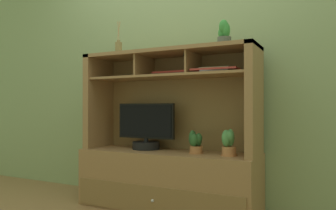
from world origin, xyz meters
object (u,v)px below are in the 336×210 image
object	(u,v)px
magazine_stack_left	(217,70)
potted_succulent	(225,34)
tv_monitor	(146,131)
potted_fern	(229,142)
diffuser_bottle	(119,48)
magazine_stack_centre	(173,74)
potted_orchid	(196,142)
media_console	(168,161)

from	to	relation	value
magazine_stack_left	potted_succulent	size ratio (longest dim) A/B	1.78
tv_monitor	potted_fern	xyz separation A→B (m)	(0.75, -0.06, -0.06)
magazine_stack_left	diffuser_bottle	distance (m)	0.94
potted_fern	magazine_stack_centre	size ratio (longest dim) A/B	0.59
potted_orchid	potted_succulent	world-z (taller)	potted_succulent
diffuser_bottle	potted_succulent	distance (m)	0.97
magazine_stack_left	magazine_stack_centre	bearing A→B (deg)	173.43
potted_orchid	magazine_stack_centre	xyz separation A→B (m)	(-0.22, 0.06, 0.55)
media_console	tv_monitor	distance (m)	0.33
magazine_stack_left	potted_orchid	bearing A→B (deg)	-176.58
tv_monitor	diffuser_bottle	bearing A→B (deg)	-171.01
potted_orchid	diffuser_bottle	xyz separation A→B (m)	(-0.74, 0.01, 0.80)
potted_orchid	magazine_stack_left	world-z (taller)	magazine_stack_left
potted_orchid	potted_fern	bearing A→B (deg)	-2.60
media_console	magazine_stack_left	world-z (taller)	media_console
potted_orchid	potted_fern	distance (m)	0.27
potted_fern	diffuser_bottle	world-z (taller)	diffuser_bottle
media_console	diffuser_bottle	world-z (taller)	diffuser_bottle
magazine_stack_left	magazine_stack_centre	size ratio (longest dim) A/B	1.06
diffuser_bottle	potted_succulent	size ratio (longest dim) A/B	1.47
magazine_stack_centre	potted_succulent	size ratio (longest dim) A/B	1.68
magazine_stack_left	potted_fern	bearing A→B (deg)	-12.54
media_console	diffuser_bottle	size ratio (longest dim) A/B	4.97
magazine_stack_centre	potted_orchid	bearing A→B (deg)	-13.90
tv_monitor	magazine_stack_left	bearing A→B (deg)	-3.38
potted_orchid	diffuser_bottle	bearing A→B (deg)	179.44
magazine_stack_centre	diffuser_bottle	size ratio (longest dim) A/B	1.14
potted_succulent	potted_fern	bearing A→B (deg)	-45.36
magazine_stack_left	diffuser_bottle	bearing A→B (deg)	-179.82
potted_fern	magazine_stack_left	size ratio (longest dim) A/B	0.55
media_console	magazine_stack_left	bearing A→B (deg)	-3.63
media_console	tv_monitor	bearing A→B (deg)	177.12
media_console	tv_monitor	size ratio (longest dim) A/B	2.77
magazine_stack_left	diffuser_bottle	world-z (taller)	diffuser_bottle
potted_succulent	tv_monitor	bearing A→B (deg)	178.65
tv_monitor	potted_orchid	distance (m)	0.49
potted_fern	magazine_stack_centre	xyz separation A→B (m)	(-0.49, 0.07, 0.54)
media_console	potted_succulent	world-z (taller)	potted_succulent
potted_orchid	magazine_stack_left	bearing A→B (deg)	3.42
magazine_stack_left	tv_monitor	bearing A→B (deg)	176.62
potted_succulent	media_console	bearing A→B (deg)	179.36
potted_orchid	magazine_stack_left	size ratio (longest dim) A/B	0.50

